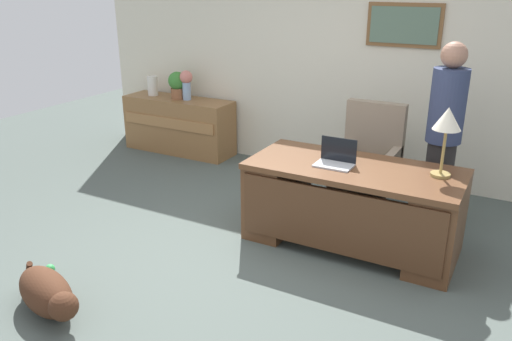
% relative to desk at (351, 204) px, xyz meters
% --- Properties ---
extents(ground_plane, '(12.00, 12.00, 0.00)m').
position_rel_desk_xyz_m(ground_plane, '(-0.70, -0.78, -0.41)').
color(ground_plane, '#4C5651').
extents(back_wall, '(7.00, 0.16, 2.70)m').
position_rel_desk_xyz_m(back_wall, '(-0.70, 1.82, 0.95)').
color(back_wall, beige).
rests_on(back_wall, ground_plane).
extents(desk, '(1.82, 0.84, 0.75)m').
position_rel_desk_xyz_m(desk, '(0.00, 0.00, 0.00)').
color(desk, brown).
rests_on(desk, ground_plane).
extents(credenza, '(1.54, 0.50, 0.74)m').
position_rel_desk_xyz_m(credenza, '(-2.95, 1.47, -0.04)').
color(credenza, olive).
rests_on(credenza, ground_plane).
extents(armchair, '(0.60, 0.59, 1.09)m').
position_rel_desk_xyz_m(armchair, '(-0.12, 0.86, 0.08)').
color(armchair, gray).
rests_on(armchair, ground_plane).
extents(person_standing, '(0.32, 0.32, 1.74)m').
position_rel_desk_xyz_m(person_standing, '(0.57, 0.83, 0.50)').
color(person_standing, '#262323').
rests_on(person_standing, ground_plane).
extents(dog_lying, '(0.78, 0.49, 0.30)m').
position_rel_desk_xyz_m(dog_lying, '(-1.56, -1.98, -0.25)').
color(dog_lying, '#472819').
rests_on(dog_lying, ground_plane).
extents(laptop, '(0.32, 0.22, 0.22)m').
position_rel_desk_xyz_m(laptop, '(-0.16, -0.01, 0.39)').
color(laptop, '#B2B5BA').
rests_on(laptop, desk).
extents(desk_lamp, '(0.22, 0.22, 0.57)m').
position_rel_desk_xyz_m(desk_lamp, '(0.68, 0.14, 0.78)').
color(desk_lamp, '#9E8447').
rests_on(desk_lamp, desk).
extents(vase_with_flowers, '(0.17, 0.17, 0.39)m').
position_rel_desk_xyz_m(vase_with_flowers, '(-2.80, 1.47, 0.57)').
color(vase_with_flowers, '#8BA9CE').
rests_on(vase_with_flowers, credenza).
extents(vase_empty, '(0.14, 0.14, 0.26)m').
position_rel_desk_xyz_m(vase_empty, '(-3.37, 1.47, 0.47)').
color(vase_empty, silver).
rests_on(vase_empty, credenza).
extents(potted_plant, '(0.24, 0.24, 0.36)m').
position_rel_desk_xyz_m(potted_plant, '(-2.95, 1.47, 0.53)').
color(potted_plant, brown).
rests_on(potted_plant, credenza).
extents(dog_toy_ball, '(0.08, 0.08, 0.08)m').
position_rel_desk_xyz_m(dog_toy_ball, '(-1.97, -1.62, -0.37)').
color(dog_toy_ball, green).
rests_on(dog_toy_ball, ground_plane).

